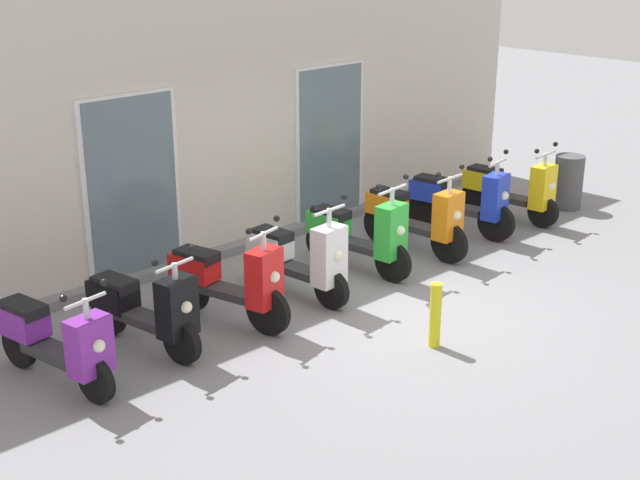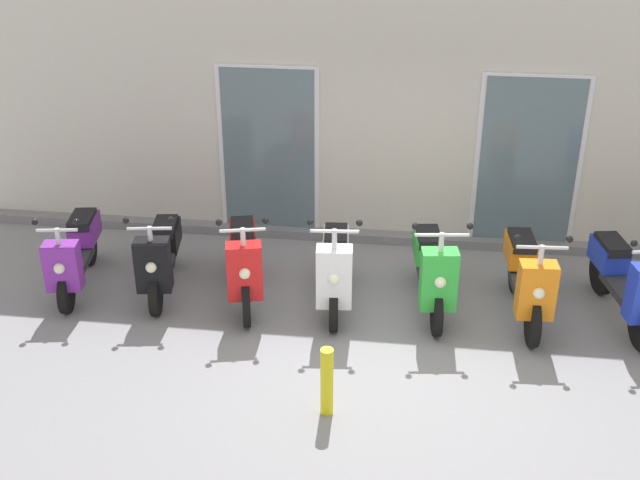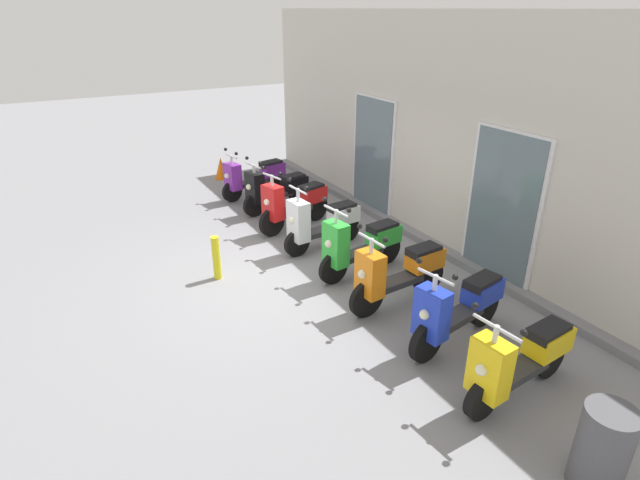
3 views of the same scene
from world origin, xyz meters
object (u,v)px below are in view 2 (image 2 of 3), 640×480
Objects in this scene: scooter_orange at (527,276)px; scooter_blue at (626,280)px; scooter_green at (432,269)px; scooter_white at (335,267)px; scooter_black at (161,255)px; scooter_purple at (75,251)px; curb_bollard at (327,382)px; scooter_red at (244,261)px.

scooter_orange reaches higher than scooter_blue.
scooter_green is 0.97× the size of scooter_orange.
scooter_white is 0.91× the size of scooter_blue.
scooter_blue is (2.09, 0.04, -0.02)m from scooter_green.
scooter_orange is at bearing -0.96° from scooter_black.
scooter_purple is at bearing 179.74° from scooter_orange.
scooter_green is 2.20m from curb_bollard.
scooter_black is at bearing 177.25° from scooter_white.
scooter_purple is at bearing 178.46° from scooter_red.
scooter_purple is 4.14m from scooter_green.
scooter_red is 3.14m from scooter_orange.
scooter_green is (2.12, 0.08, 0.00)m from scooter_red.
scooter_green is at bearing 64.60° from curb_bollard.
scooter_green is 2.30× the size of curb_bollard.
scooter_purple reaches higher than curb_bollard.
scooter_purple is at bearing -179.44° from scooter_blue.
scooter_black is at bearing 179.59° from scooter_green.
scooter_white is 1.92m from curb_bollard.
scooter_orange reaches higher than scooter_black.
scooter_purple is at bearing 179.02° from scooter_white.
scooter_black is (1.02, 0.05, -0.00)m from scooter_purple.
scooter_white is 2.18× the size of curb_bollard.
scooter_white is 0.92× the size of scooter_orange.
scooter_black is 2.05m from scooter_white.
scooter_green reaches higher than curb_bollard.
scooter_purple is 2.28× the size of curb_bollard.
scooter_red reaches higher than curb_bollard.
scooter_purple is 5.17m from scooter_orange.
scooter_red is 2.12m from scooter_green.
scooter_blue is (5.21, 0.02, 0.03)m from scooter_black.
scooter_white is 0.95× the size of scooter_green.
scooter_red is at bearing -178.43° from scooter_blue.
scooter_white reaches higher than scooter_orange.
scooter_green is 0.96× the size of scooter_blue.
scooter_white is at bearing -175.97° from scooter_green.
scooter_black is at bearing 137.46° from curb_bollard.
scooter_orange is (1.02, -0.05, 0.00)m from scooter_green.
curb_bollard is at bearing -42.54° from scooter_black.
scooter_white is at bearing -2.75° from scooter_black.
scooter_white is at bearing -0.98° from scooter_purple.
scooter_black is 2.23× the size of curb_bollard.
scooter_orange is (3.14, 0.03, 0.01)m from scooter_red.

